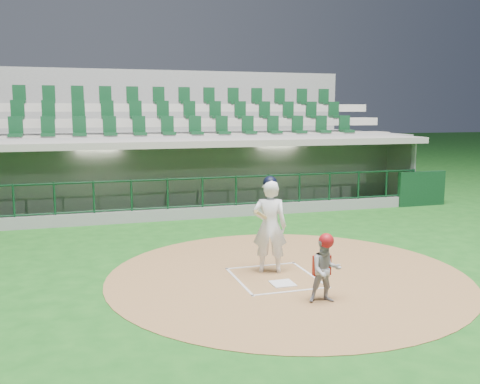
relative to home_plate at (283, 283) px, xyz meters
name	(u,v)px	position (x,y,z in m)	size (l,w,h in m)	color
ground	(270,274)	(0.00, 0.70, -0.02)	(120.00, 120.00, 0.00)	#164D16
dirt_circle	(287,275)	(0.30, 0.50, -0.02)	(7.20, 7.20, 0.01)	brown
home_plate	(283,283)	(0.00, 0.00, 0.00)	(0.43, 0.43, 0.02)	silver
batter_box_chalk	(275,278)	(0.00, 0.40, 0.00)	(1.55, 1.80, 0.01)	silver
dugout_structure	(192,180)	(0.06, 8.53, 0.94)	(16.40, 3.70, 3.00)	slate
seating_deck	(174,159)	(0.00, 11.61, 1.40)	(17.00, 6.72, 5.15)	gray
batter	(270,225)	(0.03, 0.82, 0.97)	(0.94, 0.98, 1.98)	white
catcher	(325,268)	(0.34, -1.10, 0.59)	(0.62, 0.52, 1.21)	#99999F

